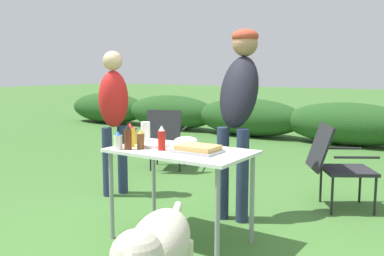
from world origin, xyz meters
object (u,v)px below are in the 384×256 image
at_px(folding_table, 181,159).
at_px(beer_bottle, 141,140).
at_px(camp_chair_near_hedge, 337,162).
at_px(ketchup_bottle, 162,138).
at_px(mustard_bottle, 130,135).
at_px(dog, 157,253).
at_px(bbq_sauce_bottle, 128,137).
at_px(plate_stack, 155,145).
at_px(spice_jar, 134,136).
at_px(camp_chair_green_behind_table, 166,136).
at_px(paper_cup_stack, 146,132).
at_px(mixing_bowl, 186,141).
at_px(standing_person_in_red_jacket, 114,109).
at_px(food_tray, 198,149).
at_px(mayo_bottle, 118,141).
at_px(standing_person_in_dark_puffer, 239,98).

relative_size(folding_table, beer_bottle, 7.02).
bearing_deg(camp_chair_near_hedge, ketchup_bottle, -61.51).
relative_size(mustard_bottle, dog, 0.20).
xyz_separation_m(bbq_sauce_bottle, beer_bottle, (0.07, 0.07, -0.02)).
xyz_separation_m(plate_stack, camp_chair_near_hedge, (1.06, 1.50, -0.28)).
height_order(plate_stack, spice_jar, spice_jar).
relative_size(dog, camp_chair_green_behind_table, 1.15).
bearing_deg(dog, paper_cup_stack, -72.46).
xyz_separation_m(folding_table, camp_chair_green_behind_table, (-1.57, 1.90, -0.20)).
bearing_deg(folding_table, mixing_bowl, 111.75).
bearing_deg(standing_person_in_red_jacket, plate_stack, -103.05).
bearing_deg(food_tray, folding_table, 173.23).
distance_m(mustard_bottle, beer_bottle, 0.15).
bearing_deg(spice_jar, mayo_bottle, -76.14).
distance_m(standing_person_in_dark_puffer, standing_person_in_red_jacket, 1.45).
xyz_separation_m(folding_table, beer_bottle, (-0.28, -0.15, 0.15)).
relative_size(spice_jar, dog, 0.15).
bearing_deg(dog, plate_stack, -75.26).
xyz_separation_m(bbq_sauce_bottle, spice_jar, (-0.14, 0.22, -0.03)).
xyz_separation_m(food_tray, camp_chair_green_behind_table, (-1.75, 1.92, -0.30)).
bearing_deg(plate_stack, ketchup_bottle, -35.45).
xyz_separation_m(bbq_sauce_bottle, mayo_bottle, (-0.07, -0.03, -0.03)).
relative_size(plate_stack, beer_bottle, 1.43).
height_order(ketchup_bottle, standing_person_in_red_jacket, standing_person_in_red_jacket).
height_order(folding_table, mayo_bottle, mayo_bottle).
bearing_deg(bbq_sauce_bottle, dog, -42.74).
relative_size(mayo_bottle, ketchup_bottle, 0.73).
distance_m(plate_stack, dog, 1.52).
distance_m(food_tray, standing_person_in_dark_puffer, 0.87).
distance_m(mustard_bottle, standing_person_in_red_jacket, 1.21).
relative_size(mayo_bottle, beer_bottle, 0.91).
relative_size(paper_cup_stack, dog, 0.18).
bearing_deg(standing_person_in_red_jacket, mustard_bottle, -112.02).
bearing_deg(dog, standing_person_in_red_jacket, -65.94).
xyz_separation_m(food_tray, spice_jar, (-0.66, 0.02, 0.04)).
relative_size(plate_stack, paper_cup_stack, 1.28).
xyz_separation_m(food_tray, standing_person_in_dark_puffer, (-0.07, 0.80, 0.34)).
height_order(standing_person_in_red_jacket, camp_chair_near_hedge, standing_person_in_red_jacket).
distance_m(folding_table, standing_person_in_dark_puffer, 0.90).
distance_m(beer_bottle, dog, 1.43).
relative_size(standing_person_in_red_jacket, camp_chair_near_hedge, 1.87).
bearing_deg(ketchup_bottle, standing_person_in_red_jacket, 148.27).
bearing_deg(mixing_bowl, spice_jar, -156.97).
relative_size(mixing_bowl, beer_bottle, 1.27).
bearing_deg(paper_cup_stack, ketchup_bottle, -32.89).
bearing_deg(dog, mixing_bowl, -84.61).
bearing_deg(camp_chair_near_hedge, spice_jar, -72.36).
height_order(mixing_bowl, beer_bottle, beer_bottle).
xyz_separation_m(standing_person_in_red_jacket, camp_chair_near_hedge, (2.14, 0.84, -0.47)).
relative_size(mixing_bowl, camp_chair_green_behind_table, 0.24).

